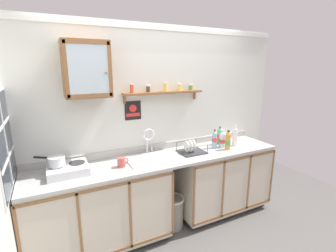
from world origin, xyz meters
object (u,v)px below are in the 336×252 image
(sink, at_px, (151,160))
(warning_sign, at_px, (133,111))
(trash_bin, at_px, (173,211))
(bottle_water_clear_0, at_px, (222,139))
(hot_plate_stove, at_px, (68,169))
(bottle_juice_amber_2, at_px, (228,141))
(saucepan, at_px, (56,161))
(dish_rack, at_px, (191,150))
(bottle_opaque_white_1, at_px, (235,137))
(wall_cabinet, at_px, (87,69))
(bottle_water_blue_4, at_px, (214,139))
(bottle_soda_green_3, at_px, (220,136))
(mug, at_px, (122,162))

(sink, relative_size, warning_sign, 2.57)
(trash_bin, bearing_deg, bottle_water_clear_0, 2.45)
(hot_plate_stove, distance_m, bottle_juice_amber_2, 1.88)
(saucepan, distance_m, dish_rack, 1.50)
(hot_plate_stove, relative_size, bottle_juice_amber_2, 1.51)
(hot_plate_stove, distance_m, dish_rack, 1.40)
(bottle_opaque_white_1, height_order, bottle_juice_amber_2, bottle_opaque_white_1)
(wall_cabinet, bearing_deg, bottle_juice_amber_2, -9.17)
(bottle_water_clear_0, height_order, warning_sign, warning_sign)
(warning_sign, bearing_deg, bottle_water_blue_4, -14.81)
(sink, relative_size, trash_bin, 1.42)
(hot_plate_stove, xyz_separation_m, bottle_soda_green_3, (1.92, 0.08, 0.07))
(hot_plate_stove, bearing_deg, sink, 0.32)
(bottle_soda_green_3, bearing_deg, sink, -175.68)
(wall_cabinet, bearing_deg, mug, -37.99)
(hot_plate_stove, height_order, bottle_water_blue_4, bottle_water_blue_4)
(sink, bearing_deg, bottle_juice_amber_2, -8.34)
(bottle_water_clear_0, bearing_deg, trash_bin, -177.55)
(trash_bin, bearing_deg, mug, -178.94)
(bottle_soda_green_3, bearing_deg, bottle_opaque_white_1, -46.55)
(bottle_water_blue_4, bearing_deg, warning_sign, 165.19)
(bottle_juice_amber_2, height_order, warning_sign, warning_sign)
(bottle_opaque_white_1, relative_size, bottle_juice_amber_2, 1.08)
(bottle_juice_amber_2, xyz_separation_m, mug, (-1.36, 0.06, -0.06))
(dish_rack, bearing_deg, wall_cabinet, 172.37)
(bottle_water_clear_0, bearing_deg, wall_cabinet, 174.55)
(saucepan, relative_size, mug, 2.27)
(bottle_water_blue_4, xyz_separation_m, mug, (-1.24, -0.06, -0.06))
(bottle_juice_amber_2, bearing_deg, dish_rack, 167.21)
(warning_sign, xyz_separation_m, trash_bin, (0.37, -0.31, -1.24))
(trash_bin, bearing_deg, hot_plate_stove, 176.72)
(warning_sign, bearing_deg, mug, -127.60)
(bottle_opaque_white_1, height_order, bottle_soda_green_3, bottle_opaque_white_1)
(hot_plate_stove, height_order, mug, mug)
(bottle_water_clear_0, bearing_deg, mug, -178.19)
(bottle_opaque_white_1, bearing_deg, mug, -179.44)
(warning_sign, bearing_deg, bottle_water_clear_0, -14.38)
(saucepan, relative_size, bottle_water_clear_0, 1.18)
(bottle_water_clear_0, bearing_deg, bottle_opaque_white_1, -8.52)
(sink, height_order, saucepan, sink)
(sink, relative_size, saucepan, 2.00)
(sink, distance_m, dish_rack, 0.52)
(hot_plate_stove, xyz_separation_m, dish_rack, (1.40, -0.03, -0.01))
(hot_plate_stove, height_order, bottle_soda_green_3, bottle_soda_green_3)
(bottle_juice_amber_2, relative_size, bottle_soda_green_3, 1.03)
(bottle_water_blue_4, distance_m, dish_rack, 0.37)
(wall_cabinet, relative_size, warning_sign, 2.52)
(bottle_opaque_white_1, distance_m, mug, 1.54)
(saucepan, distance_m, bottle_juice_amber_2, 1.98)
(hot_plate_stove, relative_size, bottle_soda_green_3, 1.56)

